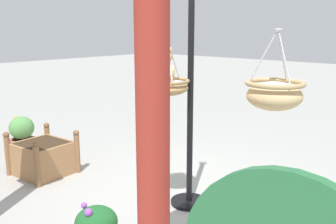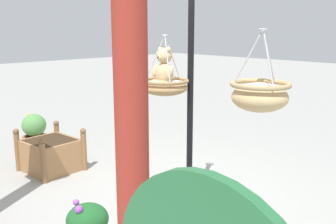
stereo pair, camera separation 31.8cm
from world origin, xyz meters
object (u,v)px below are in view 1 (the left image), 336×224
at_px(wooden_planter_box, 43,157).
at_px(potted_plant_small_succulent, 22,135).
at_px(teddy_bear, 164,69).
at_px(hanging_basket_left_high, 274,94).
at_px(hanging_basket_with_teddy, 166,86).
at_px(display_pole_central, 190,136).
at_px(greenhouse_pillar_right, 153,139).

relative_size(wooden_planter_box, potted_plant_small_succulent, 1.34).
bearing_deg(teddy_bear, wooden_planter_box, 10.76).
bearing_deg(hanging_basket_left_high, hanging_basket_with_teddy, -19.31).
xyz_separation_m(hanging_basket_with_teddy, wooden_planter_box, (2.03, 0.41, -1.18)).
relative_size(display_pole_central, greenhouse_pillar_right, 0.93).
height_order(hanging_basket_with_teddy, hanging_basket_left_high, hanging_basket_left_high).
relative_size(display_pole_central, potted_plant_small_succulent, 4.16).
distance_m(display_pole_central, wooden_planter_box, 2.35).
distance_m(display_pole_central, teddy_bear, 0.85).
xyz_separation_m(display_pole_central, greenhouse_pillar_right, (-0.98, 1.61, 0.52)).
relative_size(hanging_basket_with_teddy, hanging_basket_left_high, 1.13).
distance_m(teddy_bear, greenhouse_pillar_right, 1.78).
distance_m(greenhouse_pillar_right, wooden_planter_box, 3.48).
xyz_separation_m(hanging_basket_left_high, greenhouse_pillar_right, (0.43, 0.82, -0.25)).
distance_m(hanging_basket_with_teddy, potted_plant_small_succulent, 3.33).
xyz_separation_m(display_pole_central, wooden_planter_box, (2.18, 0.66, -0.58)).
xyz_separation_m(teddy_bear, hanging_basket_left_high, (-1.57, 0.53, -0.02)).
bearing_deg(wooden_planter_box, hanging_basket_with_teddy, -168.65).
distance_m(hanging_basket_left_high, wooden_planter_box, 3.84).
relative_size(hanging_basket_left_high, wooden_planter_box, 0.69).
height_order(hanging_basket_left_high, potted_plant_small_succulent, hanging_basket_left_high).
relative_size(display_pole_central, hanging_basket_left_high, 4.52).
bearing_deg(greenhouse_pillar_right, wooden_planter_box, -16.85).
height_order(display_pole_central, hanging_basket_with_teddy, display_pole_central).
height_order(teddy_bear, wooden_planter_box, teddy_bear).
relative_size(greenhouse_pillar_right, wooden_planter_box, 3.33).
relative_size(greenhouse_pillar_right, potted_plant_small_succulent, 4.45).
bearing_deg(teddy_bear, potted_plant_small_succulent, 2.25).
bearing_deg(display_pole_central, hanging_basket_with_teddy, 59.04).
bearing_deg(wooden_planter_box, hanging_basket_left_high, 177.74).
height_order(display_pole_central, greenhouse_pillar_right, greenhouse_pillar_right).
bearing_deg(greenhouse_pillar_right, hanging_basket_with_teddy, -50.33).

